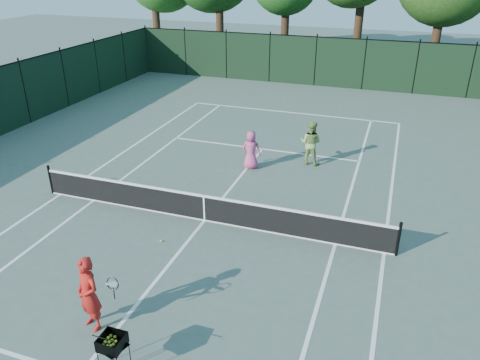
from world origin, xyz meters
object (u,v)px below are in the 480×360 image
(coach, at_px, (89,294))
(player_pink, at_px, (251,150))
(ball_hopper, at_px, (112,342))
(loose_ball_midcourt, at_px, (161,241))
(player_green, at_px, (311,143))

(coach, bearing_deg, player_pink, 107.62)
(ball_hopper, xyz_separation_m, loose_ball_midcourt, (-1.36, 4.50, -0.72))
(coach, xyz_separation_m, loose_ball_midcourt, (-0.19, 3.58, -0.87))
(player_pink, distance_m, loose_ball_midcourt, 6.01)
(ball_hopper, bearing_deg, coach, 157.31)
(player_pink, xyz_separation_m, ball_hopper, (0.49, -10.40, -0.00))
(coach, distance_m, loose_ball_midcourt, 3.69)
(ball_hopper, relative_size, loose_ball_midcourt, 13.28)
(player_green, height_order, ball_hopper, player_green)
(player_pink, bearing_deg, player_green, -156.02)
(player_pink, distance_m, ball_hopper, 10.41)
(ball_hopper, bearing_deg, player_green, 97.81)
(coach, height_order, player_green, coach)
(player_green, relative_size, ball_hopper, 1.96)
(coach, xyz_separation_m, player_pink, (0.68, 9.48, -0.15))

